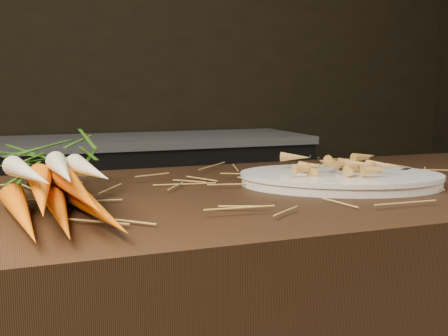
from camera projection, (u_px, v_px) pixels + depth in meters
name	position (u px, v px, depth m)	size (l,w,h in m)	color
back_counter	(136.00, 216.00, 2.96)	(1.82, 0.62, 0.84)	black
straw_bedding	(179.00, 190.00, 1.04)	(1.40, 0.60, 0.02)	#AB8F3A
root_veg_bunch	(50.00, 174.00, 0.94)	(0.20, 0.58, 0.11)	#C34302
serving_platter	(341.00, 180.00, 1.13)	(0.40, 0.27, 0.02)	white
roasted_veg_heap	(341.00, 164.00, 1.13)	(0.20, 0.14, 0.04)	gold
serving_fork	(415.00, 177.00, 1.10)	(0.01, 0.15, 0.00)	silver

